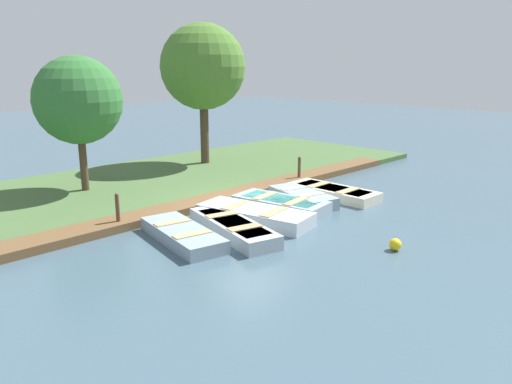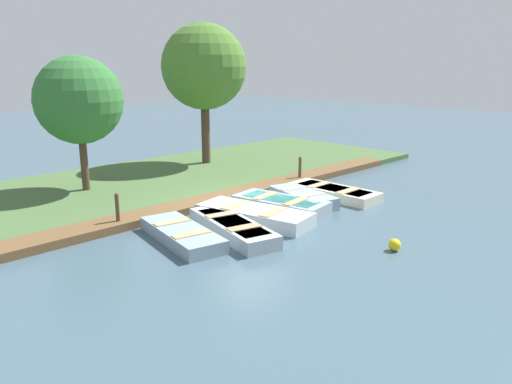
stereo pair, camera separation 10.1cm
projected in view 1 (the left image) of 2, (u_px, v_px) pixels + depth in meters
ground_plane at (247, 211)px, 15.80m from camera, size 80.00×80.00×0.00m
shore_bank at (157, 182)px, 19.19m from camera, size 8.00×24.00×0.22m
dock_walkway at (217, 199)px, 16.77m from camera, size 1.00×18.90×0.24m
rowboat_0 at (183, 234)px, 13.13m from camera, size 3.22×1.66×0.38m
rowboat_1 at (233, 227)px, 13.63m from camera, size 3.62×1.82×0.41m
rowboat_2 at (255, 215)px, 14.73m from camera, size 3.66×1.95×0.43m
rowboat_3 at (281, 204)px, 15.82m from camera, size 3.19×1.71×0.43m
rowboat_4 at (302, 197)px, 16.66m from camera, size 2.78×1.65×0.43m
rowboat_5 at (333, 192)px, 17.46m from camera, size 3.28×1.22×0.36m
mooring_post_near at (118, 211)px, 13.98m from camera, size 0.12×0.12×1.06m
mooring_post_far at (299, 170)px, 19.38m from camera, size 0.12×0.12×1.06m
buoy at (395, 244)px, 12.49m from camera, size 0.31×0.31×0.31m
park_tree_far_left at (78, 101)px, 16.83m from camera, size 2.97×2.97×4.83m
park_tree_left at (203, 67)px, 21.36m from camera, size 3.66×3.66×6.24m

